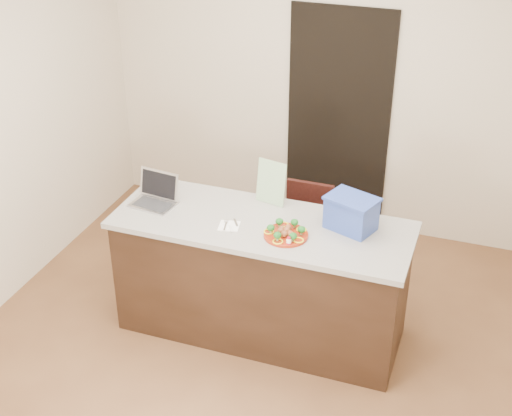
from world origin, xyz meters
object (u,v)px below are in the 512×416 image
(island, at_px, (261,278))
(plate, at_px, (286,235))
(yogurt_bottle, at_px, (289,243))
(chair, at_px, (306,229))
(blue_box, at_px, (351,213))
(napkin, at_px, (229,226))
(laptop, at_px, (156,195))

(island, distance_m, plate, 0.53)
(yogurt_bottle, height_order, chair, yogurt_bottle)
(island, height_order, yogurt_bottle, yogurt_bottle)
(island, relative_size, yogurt_bottle, 29.52)
(island, distance_m, chair, 0.73)
(yogurt_bottle, height_order, blue_box, blue_box)
(island, relative_size, chair, 2.42)
(plate, bearing_deg, blue_box, 32.65)
(napkin, height_order, chair, napkin)
(plate, height_order, yogurt_bottle, yogurt_bottle)
(island, bearing_deg, chair, 80.68)
(blue_box, xyz_separation_m, chair, (-0.47, 0.59, -0.56))
(plate, xyz_separation_m, chair, (-0.09, 0.83, -0.45))
(chair, bearing_deg, blue_box, -51.42)
(island, distance_m, laptop, 0.96)
(blue_box, bearing_deg, plate, -127.64)
(napkin, relative_size, chair, 0.16)
(yogurt_bottle, distance_m, blue_box, 0.49)
(laptop, bearing_deg, chair, 44.08)
(yogurt_bottle, xyz_separation_m, laptop, (-1.07, 0.25, 0.03))
(napkin, distance_m, chair, 1.00)
(plate, relative_size, chair, 0.35)
(laptop, distance_m, chair, 1.26)
(napkin, relative_size, yogurt_bottle, 1.95)
(laptop, relative_size, chair, 0.39)
(blue_box, bearing_deg, chair, 148.08)
(napkin, xyz_separation_m, blue_box, (0.78, 0.25, 0.12))
(plate, distance_m, blue_box, 0.46)
(blue_box, height_order, chair, blue_box)
(plate, distance_m, laptop, 1.02)
(yogurt_bottle, relative_size, laptop, 0.21)
(yogurt_bottle, relative_size, blue_box, 0.18)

